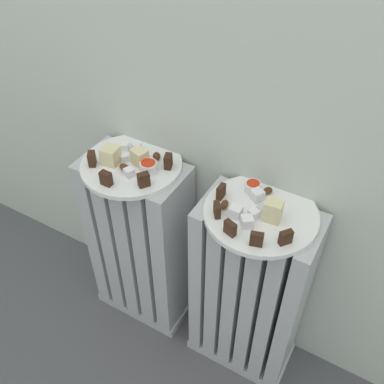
# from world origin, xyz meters

# --- Properties ---
(radiator_left) EXTENTS (0.29, 0.16, 0.58)m
(radiator_left) POSITION_xyz_m (-0.18, 0.28, 0.29)
(radiator_left) COLOR #B2B2B7
(radiator_left) RESTS_ON ground_plane
(radiator_right) EXTENTS (0.29, 0.16, 0.58)m
(radiator_right) POSITION_xyz_m (0.18, 0.28, 0.29)
(radiator_right) COLOR #B2B2B7
(radiator_right) RESTS_ON ground_plane
(plate_left) EXTENTS (0.26, 0.26, 0.01)m
(plate_left) POSITION_xyz_m (-0.18, 0.28, 0.59)
(plate_left) COLOR white
(plate_left) RESTS_ON radiator_left
(plate_right) EXTENTS (0.26, 0.26, 0.01)m
(plate_right) POSITION_xyz_m (0.18, 0.28, 0.59)
(plate_right) COLOR white
(plate_right) RESTS_ON radiator_right
(dark_cake_slice_left_0) EXTENTS (0.03, 0.03, 0.04)m
(dark_cake_slice_left_0) POSITION_xyz_m (-0.25, 0.23, 0.61)
(dark_cake_slice_left_0) COLOR #382114
(dark_cake_slice_left_0) RESTS_ON plate_left
(dark_cake_slice_left_1) EXTENTS (0.03, 0.02, 0.04)m
(dark_cake_slice_left_1) POSITION_xyz_m (-0.18, 0.18, 0.61)
(dark_cake_slice_left_1) COLOR #382114
(dark_cake_slice_left_1) RESTS_ON plate_left
(dark_cake_slice_left_2) EXTENTS (0.03, 0.03, 0.04)m
(dark_cake_slice_left_2) POSITION_xyz_m (-0.10, 0.22, 0.61)
(dark_cake_slice_left_2) COLOR #382114
(dark_cake_slice_left_2) RESTS_ON plate_left
(dark_cake_slice_left_3) EXTENTS (0.02, 0.03, 0.04)m
(dark_cake_slice_left_3) POSITION_xyz_m (-0.09, 0.31, 0.61)
(dark_cake_slice_left_3) COLOR #382114
(dark_cake_slice_left_3) RESTS_ON plate_left
(marble_cake_slice_left_0) EXTENTS (0.04, 0.04, 0.04)m
(marble_cake_slice_left_0) POSITION_xyz_m (-0.15, 0.29, 0.62)
(marble_cake_slice_left_0) COLOR beige
(marble_cake_slice_left_0) RESTS_ON plate_left
(marble_cake_slice_left_1) EXTENTS (0.04, 0.04, 0.05)m
(marble_cake_slice_left_1) POSITION_xyz_m (-0.22, 0.26, 0.62)
(marble_cake_slice_left_1) COLOR beige
(marble_cake_slice_left_1) RESTS_ON plate_left
(turkish_delight_left_0) EXTENTS (0.03, 0.03, 0.02)m
(turkish_delight_left_0) POSITION_xyz_m (-0.19, 0.33, 0.61)
(turkish_delight_left_0) COLOR white
(turkish_delight_left_0) RESTS_ON plate_left
(turkish_delight_left_1) EXTENTS (0.03, 0.03, 0.02)m
(turkish_delight_left_1) POSITION_xyz_m (-0.19, 0.28, 0.61)
(turkish_delight_left_1) COLOR white
(turkish_delight_left_1) RESTS_ON plate_left
(turkish_delight_left_2) EXTENTS (0.03, 0.03, 0.02)m
(turkish_delight_left_2) POSITION_xyz_m (-0.22, 0.32, 0.61)
(turkish_delight_left_2) COLOR white
(turkish_delight_left_2) RESTS_ON plate_left
(turkish_delight_left_3) EXTENTS (0.03, 0.03, 0.02)m
(turkish_delight_left_3) POSITION_xyz_m (-0.15, 0.24, 0.61)
(turkish_delight_left_3) COLOR white
(turkish_delight_left_3) RESTS_ON plate_left
(medjool_date_left_0) EXTENTS (0.03, 0.02, 0.02)m
(medjool_date_left_0) POSITION_xyz_m (-0.17, 0.25, 0.60)
(medjool_date_left_0) COLOR #4C2814
(medjool_date_left_0) RESTS_ON plate_left
(medjool_date_left_1) EXTENTS (0.03, 0.03, 0.02)m
(medjool_date_left_1) POSITION_xyz_m (-0.13, 0.33, 0.61)
(medjool_date_left_1) COLOR #4C2814
(medjool_date_left_1) RESTS_ON plate_left
(jam_bowl_left) EXTENTS (0.04, 0.04, 0.03)m
(jam_bowl_left) POSITION_xyz_m (-0.12, 0.27, 0.61)
(jam_bowl_left) COLOR white
(jam_bowl_left) RESTS_ON plate_left
(dark_cake_slice_right_0) EXTENTS (0.01, 0.03, 0.03)m
(dark_cake_slice_right_0) POSITION_xyz_m (0.08, 0.28, 0.61)
(dark_cake_slice_right_0) COLOR #382114
(dark_cake_slice_right_0) RESTS_ON plate_right
(dark_cake_slice_right_1) EXTENTS (0.03, 0.03, 0.03)m
(dark_cake_slice_right_1) POSITION_xyz_m (0.10, 0.22, 0.61)
(dark_cake_slice_right_1) COLOR #382114
(dark_cake_slice_right_1) RESTS_ON plate_right
(dark_cake_slice_right_2) EXTENTS (0.03, 0.02, 0.03)m
(dark_cake_slice_right_2) POSITION_xyz_m (0.14, 0.19, 0.61)
(dark_cake_slice_right_2) COLOR #382114
(dark_cake_slice_right_2) RESTS_ON plate_right
(dark_cake_slice_right_3) EXTENTS (0.03, 0.02, 0.03)m
(dark_cake_slice_right_3) POSITION_xyz_m (0.20, 0.19, 0.61)
(dark_cake_slice_right_3) COLOR #382114
(dark_cake_slice_right_3) RESTS_ON plate_right
(dark_cake_slice_right_4) EXTENTS (0.03, 0.03, 0.03)m
(dark_cake_slice_right_4) POSITION_xyz_m (0.25, 0.22, 0.61)
(dark_cake_slice_right_4) COLOR #382114
(dark_cake_slice_right_4) RESTS_ON plate_right
(marble_cake_slice_right_0) EXTENTS (0.04, 0.04, 0.05)m
(marble_cake_slice_right_0) POSITION_xyz_m (0.20, 0.27, 0.62)
(marble_cake_slice_right_0) COLOR beige
(marble_cake_slice_right_0) RESTS_ON plate_right
(turkish_delight_right_0) EXTENTS (0.03, 0.03, 0.02)m
(turkish_delight_right_0) POSITION_xyz_m (0.16, 0.22, 0.61)
(turkish_delight_right_0) COLOR white
(turkish_delight_right_0) RESTS_ON plate_right
(turkish_delight_right_1) EXTENTS (0.03, 0.03, 0.03)m
(turkish_delight_right_1) POSITION_xyz_m (0.13, 0.24, 0.61)
(turkish_delight_right_1) COLOR white
(turkish_delight_right_1) RESTS_ON plate_right
(turkish_delight_right_2) EXTENTS (0.03, 0.03, 0.03)m
(turkish_delight_right_2) POSITION_xyz_m (0.15, 0.31, 0.61)
(turkish_delight_right_2) COLOR white
(turkish_delight_right_2) RESTS_ON plate_right
(turkish_delight_right_3) EXTENTS (0.03, 0.03, 0.02)m
(turkish_delight_right_3) POSITION_xyz_m (0.17, 0.26, 0.61)
(turkish_delight_right_3) COLOR white
(turkish_delight_right_3) RESTS_ON plate_right
(medjool_date_right_0) EXTENTS (0.03, 0.03, 0.01)m
(medjool_date_right_0) POSITION_xyz_m (0.16, 0.34, 0.60)
(medjool_date_right_0) COLOR #4C2814
(medjool_date_right_0) RESTS_ON plate_right
(medjool_date_right_1) EXTENTS (0.02, 0.03, 0.01)m
(medjool_date_right_1) POSITION_xyz_m (0.10, 0.25, 0.60)
(medjool_date_right_1) COLOR #4C2814
(medjool_date_right_1) RESTS_ON plate_right
(jam_bowl_right) EXTENTS (0.04, 0.04, 0.02)m
(jam_bowl_right) POSITION_xyz_m (0.13, 0.33, 0.61)
(jam_bowl_right) COLOR white
(jam_bowl_right) RESTS_ON plate_right
(fork) EXTENTS (0.03, 0.09, 0.00)m
(fork) POSITION_xyz_m (0.17, 0.27, 0.60)
(fork) COLOR silver
(fork) RESTS_ON plate_right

